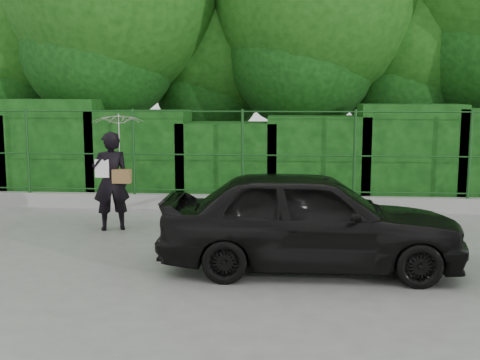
{
  "coord_description": "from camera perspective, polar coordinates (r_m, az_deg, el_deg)",
  "views": [
    {
      "loc": [
        1.32,
        -7.87,
        2.46
      ],
      "look_at": [
        0.6,
        1.3,
        1.1
      ],
      "focal_mm": 45.0,
      "sensor_mm": 36.0,
      "label": 1
    }
  ],
  "objects": [
    {
      "name": "ground",
      "position": [
        8.35,
        -4.86,
        -8.75
      ],
      "size": [
        80.0,
        80.0,
        0.0
      ],
      "primitive_type": "plane",
      "color": "gray"
    },
    {
      "name": "kerb",
      "position": [
        12.65,
        -1.58,
        -2.11
      ],
      "size": [
        14.0,
        0.25,
        0.3
      ],
      "primitive_type": "cube",
      "color": "#9E9E99",
      "rests_on": "ground"
    },
    {
      "name": "fence",
      "position": [
        12.48,
        -0.59,
        2.62
      ],
      "size": [
        14.13,
        0.06,
        1.8
      ],
      "color": "#154016",
      "rests_on": "kerb"
    },
    {
      "name": "hedge",
      "position": [
        13.51,
        -1.06,
        2.3
      ],
      "size": [
        14.2,
        1.2,
        2.29
      ],
      "color": "black",
      "rests_on": "ground"
    },
    {
      "name": "trees",
      "position": [
        15.76,
        3.95,
        16.26
      ],
      "size": [
        17.1,
        6.15,
        8.08
      ],
      "color": "black",
      "rests_on": "ground"
    },
    {
      "name": "woman",
      "position": [
        10.85,
        -11.71,
        2.31
      ],
      "size": [
        0.98,
        0.92,
        2.08
      ],
      "color": "black",
      "rests_on": "ground"
    },
    {
      "name": "car",
      "position": [
        8.38,
        6.69,
        -3.72
      ],
      "size": [
        4.15,
        1.68,
        1.41
      ],
      "primitive_type": "imported",
      "rotation": [
        0.0,
        0.0,
        1.57
      ],
      "color": "black",
      "rests_on": "ground"
    }
  ]
}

